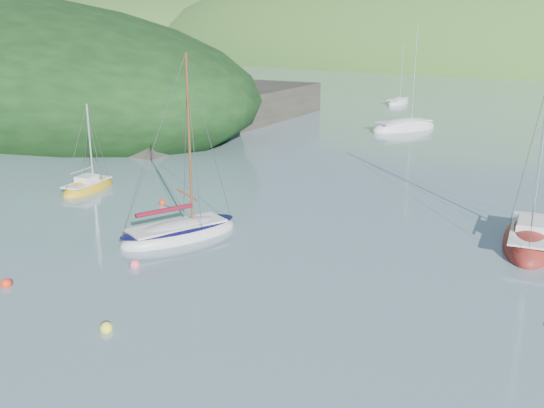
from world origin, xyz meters
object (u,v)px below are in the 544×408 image
Objects in this scene: distant_sloop_a at (404,128)px; sailboat_yellow at (88,188)px; distant_sloop_c at (398,103)px; daysailer_white at (179,233)px; sloop_red at (529,240)px.

sailboat_yellow is at bearing -76.92° from distant_sloop_a.
sailboat_yellow is at bearing -91.29° from distant_sloop_c.
sloop_red is at bearing 50.34° from daysailer_white.
sloop_red is at bearing -30.99° from distant_sloop_a.
sloop_red is at bearing -62.94° from distant_sloop_c.
sloop_red reaches higher than sailboat_yellow.
daysailer_white is 1.61× the size of sailboat_yellow.
daysailer_white is 17.69m from sloop_red.
sloop_red is 27.17m from sailboat_yellow.
sloop_red is 34.30m from distant_sloop_a.
distant_sloop_a is at bearing 114.59° from daysailer_white.
distant_sloop_a reaches higher than distant_sloop_c.
sloop_red is (14.56, 10.04, -0.01)m from daysailer_white.
daysailer_white is at bearing -58.67° from distant_sloop_a.
sloop_red reaches higher than daysailer_white.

